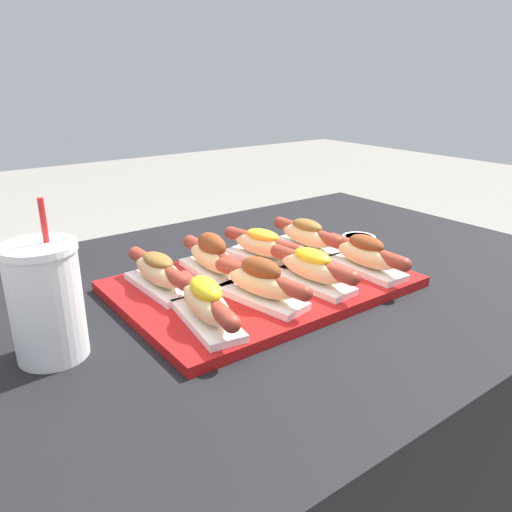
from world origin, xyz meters
TOP-DOWN VIEW (x-y plane):
  - patio_table at (0.00, 0.00)m, footprint 1.33×0.91m
  - serving_tray at (-0.03, -0.03)m, footprint 0.52×0.36m
  - hot_dog_0 at (-0.21, -0.11)m, footprint 0.08×0.21m
  - hot_dog_1 at (-0.09, -0.10)m, footprint 0.09×0.20m
  - hot_dog_2 at (0.02, -0.10)m, footprint 0.07×0.21m
  - hot_dog_3 at (0.15, -0.11)m, footprint 0.06×0.21m
  - hot_dog_4 at (-0.21, 0.05)m, footprint 0.06×0.21m
  - hot_dog_5 at (-0.10, 0.05)m, footprint 0.07×0.21m
  - hot_dog_6 at (0.03, 0.05)m, footprint 0.09×0.20m
  - hot_dog_7 at (0.14, 0.05)m, footprint 0.06×0.21m
  - sauce_bowl at (0.30, 0.04)m, footprint 0.08×0.08m
  - drink_cup at (-0.41, -0.04)m, footprint 0.10×0.10m

SIDE VIEW (x-z plane):
  - patio_table at x=0.00m, z-range 0.00..0.74m
  - serving_tray at x=-0.03m, z-range 0.74..0.76m
  - sauce_bowl at x=0.30m, z-range 0.74..0.76m
  - hot_dog_4 at x=-0.21m, z-range 0.76..0.82m
  - hot_dog_6 at x=0.03m, z-range 0.76..0.82m
  - hot_dog_2 at x=0.02m, z-range 0.76..0.82m
  - hot_dog_7 at x=0.14m, z-range 0.76..0.82m
  - hot_dog_3 at x=0.15m, z-range 0.76..0.83m
  - hot_dog_0 at x=-0.21m, z-range 0.76..0.83m
  - hot_dog_1 at x=-0.09m, z-range 0.75..0.83m
  - hot_dog_5 at x=-0.10m, z-range 0.75..0.83m
  - drink_cup at x=-0.41m, z-range 0.71..0.94m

